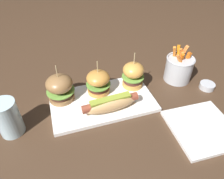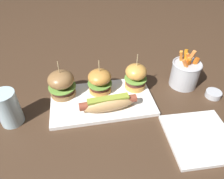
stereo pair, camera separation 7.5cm
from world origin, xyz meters
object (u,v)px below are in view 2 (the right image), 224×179
Objects in this scene: slider_left at (62,84)px; sauce_ramekin at (213,94)px; water_glass at (8,108)px; fries_bucket at (185,73)px; side_plate at (200,137)px; platter_main at (102,100)px; slider_center at (101,81)px; hot_dog at (108,103)px; slider_right at (136,76)px.

sauce_ramekin is at bearing -10.02° from slider_left.
sauce_ramekin is 0.48× the size of water_glass.
fries_bucket reaches higher than side_plate.
platter_main is 2.44× the size of fries_bucket.
slider_center is at bearing 135.04° from side_plate.
fries_bucket reaches higher than hot_dog.
slider_center is at bearing 167.13° from sauce_ramekin.
fries_bucket is 1.25× the size of water_glass.
platter_main is at bearing 173.95° from sauce_ramekin.
slider_right is at bearing 117.05° from side_plate.
fries_bucket is 0.77× the size of side_plate.
fries_bucket is (0.34, 0.05, 0.05)m from platter_main.
fries_bucket is (0.47, -0.01, -0.01)m from slider_left.
side_plate is at bearing -103.82° from fries_bucket.
hot_dog is 1.39× the size of slider_left.
side_plate is at bearing -17.07° from water_glass.
platter_main is 0.42m from sauce_ramekin.
slider_left is 0.57m from sauce_ramekin.
slider_right is (0.13, -0.00, 0.01)m from slider_center.
slider_center is 0.32m from water_glass.
sauce_ramekin is (0.42, -0.04, 0.00)m from platter_main.
side_plate is at bearing -38.67° from platter_main.
slider_left is at bearing 146.48° from side_plate.
platter_main is 2.76× the size of slider_center.
sauce_ramekin is 0.23m from side_plate.
hot_dog is 1.63× the size of water_glass.
fries_bucket is at bearing -0.55° from slider_center.
slider_left is 1.07× the size of slider_center.
sauce_ramekin is (0.41, -0.09, -0.05)m from slider_center.
fries_bucket is at bearing -0.05° from slider_right.
fries_bucket is (0.33, -0.00, -0.01)m from slider_center.
slider_left reaches higher than side_plate.
slider_center is (-0.01, 0.11, 0.02)m from hot_dog.
slider_center is at bearing 16.34° from water_glass.
slider_right is at bearing 161.98° from sauce_ramekin.
slider_right reaches higher than slider_center.
fries_bucket is at bearing 7.99° from platter_main.
fries_bucket is (0.20, -0.00, -0.01)m from slider_right.
slider_left reaches higher than hot_dog.
sauce_ramekin is at bearing -12.87° from slider_center.
platter_main is 6.40× the size of sauce_ramekin.
fries_bucket is at bearing 131.69° from sauce_ramekin.
hot_dog is 1.48× the size of slider_center.
slider_center reaches higher than water_glass.
slider_left is 0.14m from slider_center.
hot_dog is 0.41m from sauce_ramekin.
slider_right is 0.73× the size of side_plate.
platter_main is 1.86× the size of side_plate.
fries_bucket is 0.28m from side_plate.
slider_left is at bearing 144.37° from hot_dog.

